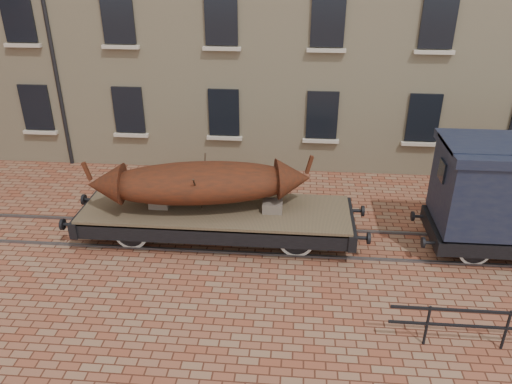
{
  "coord_description": "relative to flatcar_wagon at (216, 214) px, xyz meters",
  "views": [
    {
      "loc": [
        0.13,
        -12.13,
        7.67
      ],
      "look_at": [
        -0.96,
        0.5,
        1.3
      ],
      "focal_mm": 35.0,
      "sensor_mm": 36.0,
      "label": 1
    }
  ],
  "objects": [
    {
      "name": "flatcar_wagon",
      "position": [
        0.0,
        0.0,
        0.0
      ],
      "size": [
        8.42,
        2.28,
        1.27
      ],
      "color": "brown",
      "rests_on": "ground"
    },
    {
      "name": "rail_track",
      "position": [
        2.05,
        0.0,
        -0.76
      ],
      "size": [
        30.0,
        1.52,
        0.06
      ],
      "color": "#59595E",
      "rests_on": "ground"
    },
    {
      "name": "ground",
      "position": [
        2.05,
        0.0,
        -0.79
      ],
      "size": [
        90.0,
        90.0,
        0.0
      ],
      "primitive_type": "plane",
      "color": "brown"
    },
    {
      "name": "iron_boat",
      "position": [
        -0.4,
        0.0,
        0.98
      ],
      "size": [
        6.16,
        2.52,
        1.5
      ],
      "color": "#501D0D",
      "rests_on": "flatcar_wagon"
    }
  ]
}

